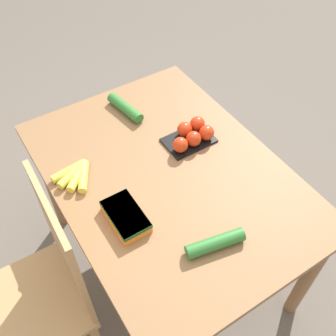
{
  "coord_description": "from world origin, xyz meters",
  "views": [
    {
      "loc": [
        -0.87,
        0.55,
        1.94
      ],
      "look_at": [
        0.0,
        0.0,
        0.76
      ],
      "focal_mm": 42.0,
      "sensor_mm": 36.0,
      "label": 1
    }
  ],
  "objects": [
    {
      "name": "ground_plane",
      "position": [
        0.0,
        0.0,
        0.0
      ],
      "size": [
        12.0,
        12.0,
        0.0
      ],
      "primitive_type": "plane",
      "color": "#665B51"
    },
    {
      "name": "dining_table",
      "position": [
        0.0,
        0.0,
        0.63
      ],
      "size": [
        1.21,
        0.87,
        0.73
      ],
      "color": "olive",
      "rests_on": "ground_plane"
    },
    {
      "name": "chair",
      "position": [
        -0.07,
        0.6,
        0.5
      ],
      "size": [
        0.43,
        0.41,
        0.99
      ],
      "rotation": [
        0.0,
        0.0,
        3.11
      ],
      "color": "tan",
      "rests_on": "ground_plane"
    },
    {
      "name": "banana_bunch",
      "position": [
        0.18,
        0.32,
        0.75
      ],
      "size": [
        0.16,
        0.17,
        0.03
      ],
      "color": "brown",
      "rests_on": "dining_table"
    },
    {
      "name": "tomato_pack",
      "position": [
        0.1,
        -0.18,
        0.77
      ],
      "size": [
        0.14,
        0.21,
        0.08
      ],
      "color": "black",
      "rests_on": "dining_table"
    },
    {
      "name": "carrot_bag",
      "position": [
        -0.11,
        0.25,
        0.76
      ],
      "size": [
        0.19,
        0.11,
        0.05
      ],
      "color": "orange",
      "rests_on": "dining_table"
    },
    {
      "name": "cucumber_near",
      "position": [
        -0.37,
        0.05,
        0.76
      ],
      "size": [
        0.09,
        0.22,
        0.05
      ],
      "color": "#2D702D",
      "rests_on": "dining_table"
    },
    {
      "name": "cucumber_far",
      "position": [
        0.42,
        -0.03,
        0.76
      ],
      "size": [
        0.22,
        0.08,
        0.05
      ],
      "color": "#2D702D",
      "rests_on": "dining_table"
    }
  ]
}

